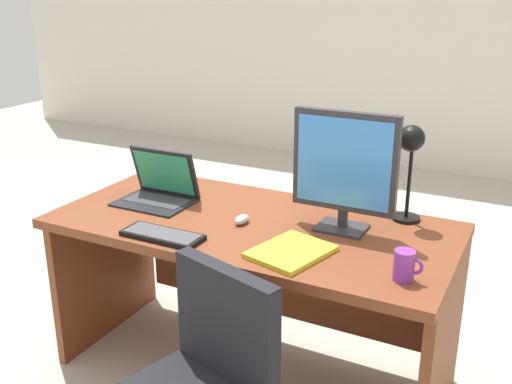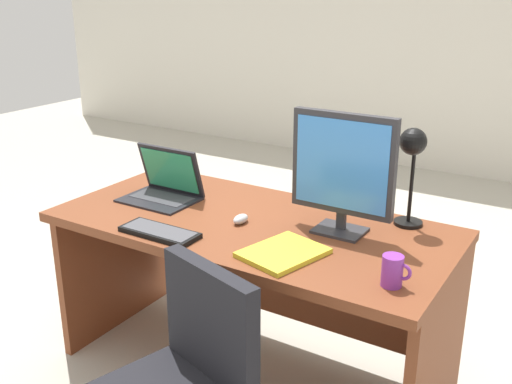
# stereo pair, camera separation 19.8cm
# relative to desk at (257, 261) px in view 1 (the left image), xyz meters

# --- Properties ---
(ground) EXTENTS (12.00, 12.00, 0.00)m
(ground) POSITION_rel_desk_xyz_m (0.00, 1.45, -0.55)
(ground) COLOR #B7B2A3
(back_wall) EXTENTS (10.00, 0.10, 2.80)m
(back_wall) POSITION_rel_desk_xyz_m (0.00, 3.60, 0.85)
(back_wall) COLOR silver
(back_wall) RESTS_ON ground
(desk) EXTENTS (1.71, 0.82, 0.76)m
(desk) POSITION_rel_desk_xyz_m (0.00, 0.00, 0.00)
(desk) COLOR brown
(desk) RESTS_ON ground
(monitor) EXTENTS (0.43, 0.16, 0.49)m
(monitor) POSITION_rel_desk_xyz_m (0.37, 0.05, 0.48)
(monitor) COLOR #2D2D33
(monitor) RESTS_ON desk
(laptop) EXTENTS (0.34, 0.26, 0.24)m
(laptop) POSITION_rel_desk_xyz_m (-0.50, -0.01, 0.28)
(laptop) COLOR black
(laptop) RESTS_ON desk
(keyboard) EXTENTS (0.34, 0.13, 0.02)m
(keyboard) POSITION_rel_desk_xyz_m (-0.24, -0.36, 0.22)
(keyboard) COLOR black
(keyboard) RESTS_ON desk
(mouse) EXTENTS (0.05, 0.09, 0.04)m
(mouse) POSITION_rel_desk_xyz_m (-0.02, -0.09, 0.23)
(mouse) COLOR #B7BABF
(mouse) RESTS_ON desk
(desk_lamp) EXTENTS (0.12, 0.14, 0.42)m
(desk_lamp) POSITION_rel_desk_xyz_m (0.58, 0.25, 0.52)
(desk_lamp) COLOR black
(desk_lamp) RESTS_ON desk
(book) EXTENTS (0.30, 0.35, 0.02)m
(book) POSITION_rel_desk_xyz_m (0.28, -0.27, 0.22)
(book) COLOR yellow
(book) RESTS_ON desk
(coffee_mug) EXTENTS (0.10, 0.07, 0.11)m
(coffee_mug) POSITION_rel_desk_xyz_m (0.71, -0.28, 0.26)
(coffee_mug) COLOR purple
(coffee_mug) RESTS_ON desk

